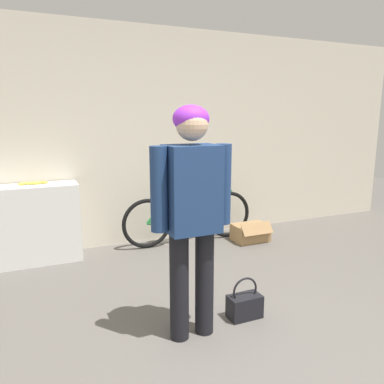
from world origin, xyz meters
The scene contains 7 objects.
wall_back centered at (0.00, 2.99, 1.30)m, with size 8.00×0.07×2.60m.
side_shelf centered at (-1.25, 2.76, 0.42)m, with size 1.04×0.37×0.85m.
person centered at (-0.20, 0.81, 0.99)m, with size 0.58×0.26×1.63m.
bicycle centered at (0.58, 2.69, 0.33)m, with size 1.70×0.46×0.68m.
banana centered at (-1.18, 2.79, 0.86)m, with size 0.31×0.08×0.03m.
handbag centered at (0.28, 0.86, 0.10)m, with size 0.26×0.15×0.33m.
cardboard_box centered at (1.31, 2.43, 0.11)m, with size 0.44×0.36×0.27m.
Camera 1 is at (-1.17, -1.45, 1.56)m, focal length 35.00 mm.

